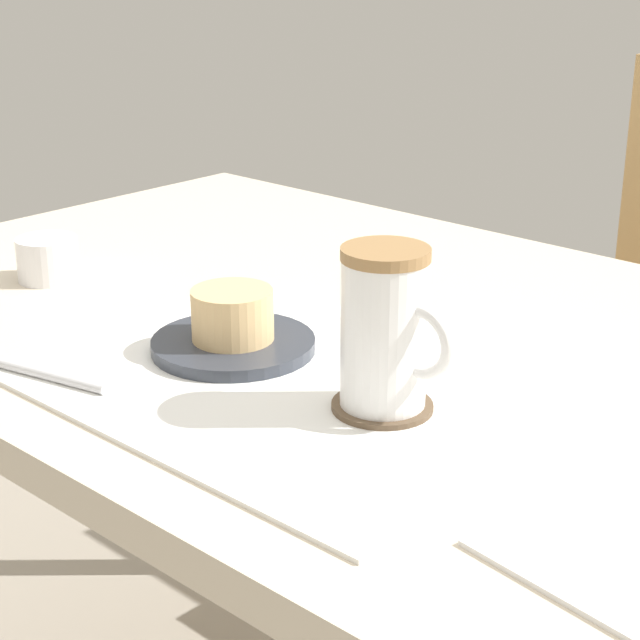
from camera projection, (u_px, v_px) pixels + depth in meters
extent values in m
cylinder|color=beige|center=(229.00, 398.00, 1.81)|extent=(0.05, 0.05, 0.67)
cube|color=beige|center=(385.00, 351.00, 1.08)|extent=(1.31, 0.77, 0.04)
cylinder|color=tan|center=(497.00, 511.00, 1.72)|extent=(0.04, 0.04, 0.41)
cylinder|color=tan|center=(606.00, 438.00, 1.96)|extent=(0.04, 0.04, 0.41)
cube|color=white|center=(290.00, 382.00, 0.96)|extent=(0.47, 0.36, 0.00)
cylinder|color=#333842|center=(233.00, 345.00, 1.02)|extent=(0.16, 0.16, 0.01)
cylinder|color=#E5BC7F|center=(232.00, 315.00, 1.01)|extent=(0.08, 0.08, 0.05)
cylinder|color=brown|center=(382.00, 406.00, 0.90)|extent=(0.09, 0.09, 0.00)
cylinder|color=white|center=(384.00, 333.00, 0.88)|extent=(0.07, 0.07, 0.13)
cylinder|color=#9E7547|center=(386.00, 254.00, 0.85)|extent=(0.07, 0.07, 0.01)
torus|color=white|center=(421.00, 342.00, 0.85)|extent=(0.06, 0.01, 0.06)
cylinder|color=silver|center=(48.00, 375.00, 0.95)|extent=(0.13, 0.04, 0.01)
cube|color=white|center=(621.00, 551.00, 0.70)|extent=(0.17, 0.17, 0.00)
cylinder|color=white|center=(48.00, 259.00, 1.23)|extent=(0.07, 0.07, 0.05)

